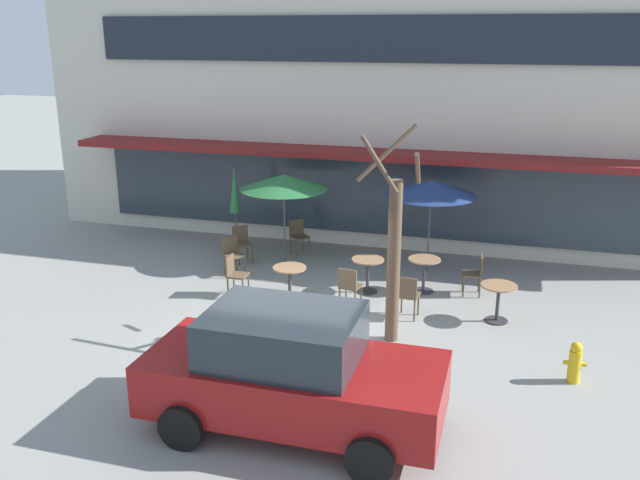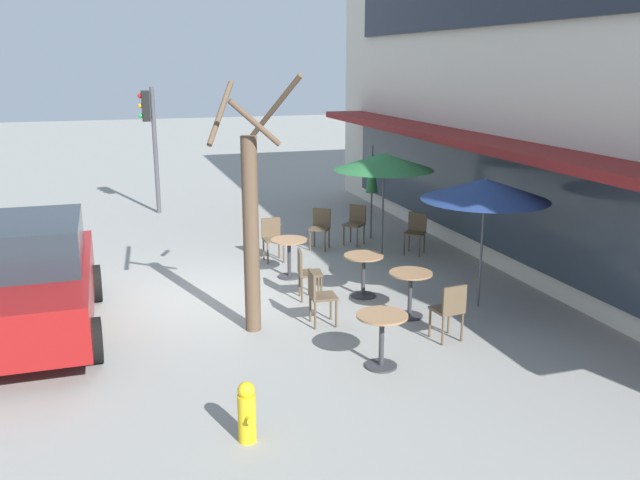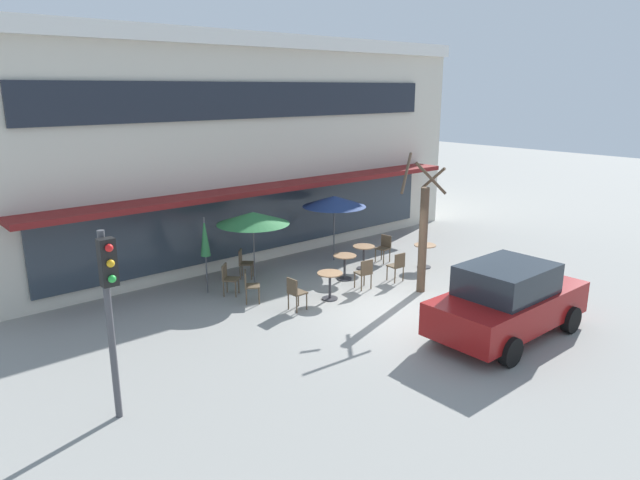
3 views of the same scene
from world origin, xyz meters
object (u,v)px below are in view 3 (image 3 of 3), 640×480
at_px(cafe_table_near_wall, 364,253).
at_px(patio_umbrella_corner_open, 205,237).
at_px(cafe_table_by_tree, 330,281).
at_px(patio_umbrella_cream_folded, 334,201).
at_px(cafe_table_streetside, 425,252).
at_px(cafe_chair_0, 228,277).
at_px(cafe_chair_1, 397,265).
at_px(street_tree, 423,233).
at_px(patio_umbrella_green_folded, 253,218).
at_px(fire_hydrant, 505,264).
at_px(cafe_table_mid_patio, 345,263).
at_px(cafe_chair_3, 384,246).
at_px(traffic_light_pole, 109,296).
at_px(cafe_chair_4, 249,284).
at_px(cafe_chair_2, 365,272).
at_px(cafe_chair_5, 295,291).
at_px(cafe_chair_6, 244,262).
at_px(parked_sedan, 508,300).

relative_size(cafe_table_near_wall, patio_umbrella_corner_open, 0.35).
height_order(cafe_table_by_tree, patio_umbrella_cream_folded, patio_umbrella_cream_folded).
xyz_separation_m(cafe_table_streetside, cafe_chair_0, (-6.16, 1.94, 0.01)).
height_order(cafe_chair_1, street_tree, street_tree).
height_order(cafe_table_streetside, cafe_table_by_tree, same).
bearing_deg(patio_umbrella_green_folded, fire_hydrant, -33.78).
distance_m(cafe_table_mid_patio, cafe_chair_3, 2.31).
bearing_deg(traffic_light_pole, patio_umbrella_green_folded, 36.73).
distance_m(cafe_chair_3, cafe_chair_4, 5.53).
bearing_deg(patio_umbrella_corner_open, street_tree, -39.37).
distance_m(cafe_chair_2, cafe_chair_4, 3.35).
xyz_separation_m(cafe_chair_1, cafe_chair_5, (-3.74, 0.18, 0.00)).
xyz_separation_m(cafe_table_near_wall, cafe_chair_1, (-0.11, -1.52, 0.01)).
relative_size(cafe_chair_5, cafe_chair_6, 1.00).
distance_m(patio_umbrella_green_folded, cafe_chair_1, 4.49).
bearing_deg(cafe_chair_3, traffic_light_pole, -161.63).
distance_m(cafe_chair_2, parked_sedan, 4.44).
bearing_deg(parked_sedan, cafe_table_mid_patio, 90.79).
xyz_separation_m(cafe_table_by_tree, fire_hydrant, (5.50, -1.97, -0.16)).
xyz_separation_m(cafe_chair_1, cafe_chair_2, (-1.22, 0.16, 0.00)).
bearing_deg(cafe_table_by_tree, cafe_chair_4, 146.25).
height_order(cafe_table_by_tree, patio_umbrella_corner_open, patio_umbrella_corner_open).
bearing_deg(cafe_table_streetside, cafe_chair_2, -176.19).
relative_size(cafe_table_by_tree, fire_hydrant, 1.08).
height_order(cafe_table_by_tree, traffic_light_pole, traffic_light_pole).
distance_m(patio_umbrella_cream_folded, traffic_light_pole, 10.32).
bearing_deg(cafe_chair_6, street_tree, -53.42).
bearing_deg(street_tree, traffic_light_pole, -175.04).
relative_size(cafe_chair_1, traffic_light_pole, 0.26).
bearing_deg(cafe_table_streetside, cafe_chair_3, 111.51).
distance_m(cafe_table_near_wall, patio_umbrella_cream_folded, 2.01).
distance_m(cafe_chair_1, street_tree, 1.57).
xyz_separation_m(cafe_table_streetside, cafe_chair_6, (-5.01, 2.90, 0.01)).
relative_size(cafe_chair_0, cafe_chair_5, 1.00).
bearing_deg(cafe_table_mid_patio, street_tree, -67.16).
height_order(cafe_table_mid_patio, patio_umbrella_cream_folded, patio_umbrella_cream_folded).
distance_m(cafe_chair_1, cafe_chair_4, 4.55).
bearing_deg(cafe_table_near_wall, parked_sedan, -100.70).
relative_size(cafe_table_by_tree, cafe_chair_5, 0.85).
relative_size(cafe_table_near_wall, cafe_chair_4, 0.85).
xyz_separation_m(cafe_chair_6, parked_sedan, (2.32, -7.51, 0.35)).
distance_m(cafe_chair_6, parked_sedan, 7.87).
distance_m(cafe_table_near_wall, traffic_light_pole, 10.04).
distance_m(cafe_table_near_wall, cafe_chair_4, 4.44).
xyz_separation_m(patio_umbrella_green_folded, cafe_chair_1, (3.41, -2.52, -1.50)).
relative_size(cafe_table_mid_patio, cafe_chair_4, 0.85).
height_order(cafe_chair_1, cafe_chair_2, same).
height_order(cafe_table_by_tree, cafe_chair_6, cafe_chair_6).
relative_size(patio_umbrella_green_folded, cafe_chair_3, 2.47).
height_order(cafe_table_streetside, cafe_chair_6, cafe_chair_6).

